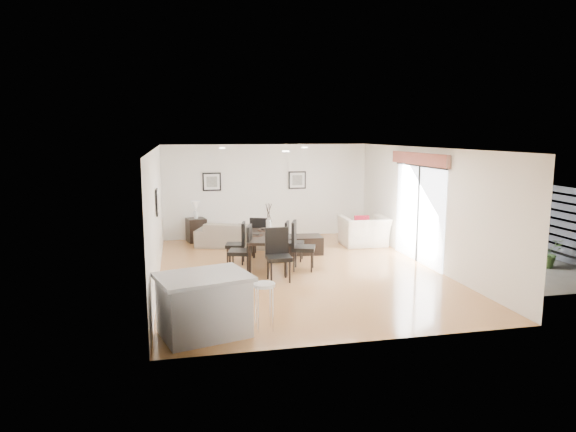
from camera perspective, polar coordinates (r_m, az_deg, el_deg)
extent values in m
plane|color=#B6824A|center=(11.41, 1.18, -6.12)|extent=(8.00, 8.00, 0.00)
cube|color=white|center=(15.02, -2.34, 2.81)|extent=(6.00, 0.04, 2.70)
cube|color=white|center=(7.37, 8.45, -3.94)|extent=(6.00, 0.04, 2.70)
cube|color=white|center=(10.84, -14.41, 0.07)|extent=(0.04, 8.00, 2.70)
cube|color=white|center=(12.18, 15.07, 1.02)|extent=(0.04, 8.00, 2.70)
cube|color=white|center=(11.01, 1.22, 7.55)|extent=(6.00, 8.00, 0.02)
imported|color=gray|center=(13.82, -5.41, -2.04)|extent=(2.45, 1.62, 0.67)
imported|color=beige|center=(14.03, 8.44, -1.67)|extent=(1.24, 1.09, 0.79)
imported|color=#395725|center=(13.05, 26.87, -3.65)|extent=(0.61, 0.53, 0.68)
imported|color=#395725|center=(15.08, 21.41, -1.59)|extent=(0.44, 0.44, 0.72)
cube|color=black|center=(11.63, -2.17, -2.26)|extent=(1.22, 1.91, 0.06)
cylinder|color=black|center=(10.92, -4.28, -5.01)|extent=(0.07, 0.07, 0.68)
cylinder|color=black|center=(12.52, -3.83, -3.17)|extent=(0.07, 0.07, 0.68)
cylinder|color=black|center=(10.90, -0.24, -5.01)|extent=(0.07, 0.07, 0.68)
cylinder|color=black|center=(12.51, -0.32, -3.16)|extent=(0.07, 0.07, 0.68)
cube|color=black|center=(11.15, -5.35, -4.01)|extent=(0.59, 0.59, 0.08)
cube|color=black|center=(11.05, -4.32, -2.52)|extent=(0.19, 0.48, 0.57)
cylinder|color=black|center=(11.42, -6.12, -5.04)|extent=(0.04, 0.04, 0.43)
cylinder|color=black|center=(11.36, -4.26, -5.09)|extent=(0.04, 0.04, 0.43)
cylinder|color=black|center=(11.06, -6.44, -5.51)|extent=(0.04, 0.04, 0.43)
cylinder|color=black|center=(11.00, -4.52, -5.56)|extent=(0.04, 0.04, 0.43)
cube|color=black|center=(12.01, -5.86, -3.24)|extent=(0.52, 0.52, 0.08)
cube|color=black|center=(11.94, -4.97, -1.96)|extent=(0.15, 0.44, 0.52)
cylinder|color=black|center=(12.25, -6.56, -4.15)|extent=(0.03, 0.03, 0.40)
cylinder|color=black|center=(12.22, -4.96, -4.17)|extent=(0.03, 0.03, 0.40)
cylinder|color=black|center=(11.92, -6.75, -4.53)|extent=(0.03, 0.03, 0.40)
cylinder|color=black|center=(11.88, -5.11, -4.55)|extent=(0.03, 0.03, 0.40)
cube|color=black|center=(11.39, 1.74, -3.61)|extent=(0.62, 0.62, 0.09)
cube|color=black|center=(11.35, 0.67, -2.05)|extent=(0.22, 0.49, 0.59)
cylinder|color=black|center=(11.25, 2.63, -5.17)|extent=(0.04, 0.04, 0.45)
cylinder|color=black|center=(11.29, 0.67, -5.12)|extent=(0.04, 0.04, 0.45)
cylinder|color=black|center=(11.63, 2.76, -4.70)|extent=(0.04, 0.04, 0.45)
cylinder|color=black|center=(11.66, 0.87, -4.66)|extent=(0.04, 0.04, 0.45)
cube|color=black|center=(12.25, 0.74, -3.04)|extent=(0.54, 0.54, 0.07)
cube|color=black|center=(12.22, -0.11, -1.80)|extent=(0.19, 0.41, 0.50)
cylinder|color=black|center=(12.12, 1.41, -4.28)|extent=(0.03, 0.03, 0.38)
cylinder|color=black|center=(12.16, -0.13, -4.23)|extent=(0.03, 0.03, 0.38)
cylinder|color=black|center=(12.44, 1.58, -3.93)|extent=(0.03, 0.03, 0.38)
cylinder|color=black|center=(12.48, 0.08, -3.89)|extent=(0.03, 0.03, 0.38)
cube|color=black|center=(10.54, -1.04, -4.68)|extent=(0.49, 0.49, 0.08)
cube|color=black|center=(10.68, -1.27, -2.81)|extent=(0.49, 0.07, 0.58)
cylinder|color=black|center=(10.40, -1.86, -6.39)|extent=(0.04, 0.04, 0.44)
cylinder|color=black|center=(10.76, -2.24, -5.86)|extent=(0.04, 0.04, 0.44)
cylinder|color=black|center=(10.47, 0.20, -6.27)|extent=(0.04, 0.04, 0.44)
cylinder|color=black|center=(10.83, -0.25, -5.75)|extent=(0.04, 0.04, 0.44)
cube|color=black|center=(12.82, -3.09, -2.43)|extent=(0.57, 0.57, 0.08)
cube|color=black|center=(12.59, -3.30, -1.38)|extent=(0.42, 0.22, 0.52)
cylinder|color=black|center=(12.99, -2.17, -3.33)|extent=(0.03, 0.03, 0.40)
cylinder|color=black|center=(12.67, -2.51, -3.66)|extent=(0.03, 0.03, 0.40)
cylinder|color=black|center=(13.07, -3.63, -3.27)|extent=(0.03, 0.03, 0.40)
cylinder|color=black|center=(12.75, -4.00, -3.59)|extent=(0.03, 0.03, 0.40)
cylinder|color=white|center=(11.59, -2.18, -1.28)|extent=(0.12, 0.12, 0.35)
cylinder|color=black|center=(11.67, -0.73, -2.04)|extent=(0.34, 0.34, 0.01)
cylinder|color=black|center=(11.67, -0.73, -1.89)|extent=(0.18, 0.18, 0.05)
cylinder|color=black|center=(12.15, -2.62, -1.60)|extent=(0.34, 0.34, 0.01)
cylinder|color=black|center=(12.14, -2.62, -1.46)|extent=(0.18, 0.18, 0.05)
cylinder|color=black|center=(11.57, -3.62, -2.15)|extent=(0.34, 0.34, 0.01)
cylinder|color=black|center=(11.57, -3.63, -2.01)|extent=(0.18, 0.18, 0.05)
cylinder|color=black|center=(11.09, -1.68, -2.63)|extent=(0.34, 0.34, 0.01)
cylinder|color=black|center=(11.09, -1.68, -2.48)|extent=(0.18, 0.18, 0.05)
cube|color=black|center=(13.01, 1.31, -3.21)|extent=(1.15, 0.74, 0.44)
cube|color=black|center=(14.61, -10.15, -1.54)|extent=(0.59, 0.59, 0.66)
cylinder|color=white|center=(14.54, -10.20, 0.15)|extent=(0.12, 0.12, 0.21)
cone|color=beige|center=(14.51, -10.23, 1.10)|extent=(0.26, 0.26, 0.28)
cube|color=maroon|center=(13.85, 8.19, -0.76)|extent=(0.40, 0.17, 0.39)
cube|color=silver|center=(7.91, -9.32, -9.94)|extent=(1.43, 1.22, 0.87)
cube|color=#A9A9AB|center=(7.78, -9.41, -6.70)|extent=(1.55, 1.34, 0.06)
cylinder|color=white|center=(7.92, -2.65, -7.65)|extent=(0.34, 0.34, 0.05)
cylinder|color=silver|center=(8.15, -1.98, -9.80)|extent=(0.02, 0.02, 0.72)
cylinder|color=silver|center=(8.12, -3.57, -9.90)|extent=(0.02, 0.02, 0.72)
cylinder|color=silver|center=(7.91, -3.32, -10.42)|extent=(0.02, 0.02, 0.72)
cylinder|color=silver|center=(7.94, -1.68, -10.32)|extent=(0.02, 0.02, 0.72)
cube|color=black|center=(14.77, -8.47, 3.78)|extent=(0.52, 0.03, 0.52)
cube|color=white|center=(14.77, -8.47, 3.78)|extent=(0.44, 0.04, 0.44)
cube|color=#595954|center=(14.77, -8.47, 3.78)|extent=(0.30, 0.04, 0.30)
cube|color=black|center=(15.14, 1.03, 4.01)|extent=(0.52, 0.03, 0.52)
cube|color=white|center=(15.14, 1.03, 4.01)|extent=(0.44, 0.04, 0.44)
cube|color=#595954|center=(15.14, 1.03, 4.01)|extent=(0.30, 0.04, 0.30)
cube|color=black|center=(10.60, -14.35, 1.51)|extent=(0.03, 0.52, 0.52)
cube|color=white|center=(10.60, -14.35, 1.51)|extent=(0.04, 0.44, 0.44)
cube|color=#595954|center=(10.60, -14.35, 1.51)|extent=(0.04, 0.30, 0.30)
cube|color=white|center=(12.47, 14.32, 0.18)|extent=(0.02, 2.40, 2.25)
cube|color=black|center=(12.46, 14.23, 0.18)|extent=(0.03, 0.05, 2.25)
cube|color=black|center=(12.34, 14.44, 5.44)|extent=(0.03, 2.50, 0.05)
cube|color=maroon|center=(12.31, 14.30, 6.19)|extent=(0.10, 2.70, 0.28)
plane|color=gray|center=(13.69, 21.74, -4.20)|extent=(6.00, 6.00, 0.00)
cube|color=#2A2A2C|center=(14.22, 25.97, -0.30)|extent=(0.08, 5.50, 1.80)
cube|color=maroon|center=(16.06, 20.32, 1.40)|extent=(0.35, 0.35, 2.00)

